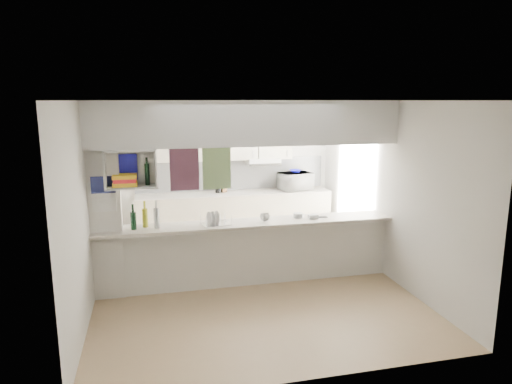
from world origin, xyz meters
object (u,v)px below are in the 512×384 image
object	(u,v)px
dish_rack	(216,219)
wine_bottles	(146,218)
bowl	(295,171)
microwave	(295,181)

from	to	relation	value
dish_rack	wine_bottles	size ratio (longest dim) A/B	1.13
bowl	wine_bottles	bearing A→B (deg)	-142.94
microwave	bowl	distance (m)	0.19
dish_rack	wine_bottles	world-z (taller)	wine_bottles
microwave	wine_bottles	xyz separation A→B (m)	(-2.78, -2.08, -0.03)
bowl	wine_bottles	size ratio (longest dim) A/B	0.58
bowl	dish_rack	bearing A→B (deg)	-130.73
microwave	dish_rack	xyz separation A→B (m)	(-1.84, -2.12, -0.09)
bowl	dish_rack	distance (m)	2.84
bowl	microwave	bearing A→B (deg)	-84.84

